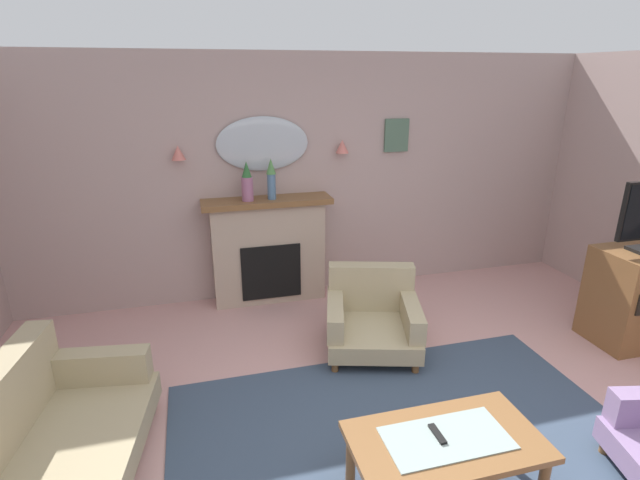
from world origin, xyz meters
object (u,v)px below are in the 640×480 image
Objects in this scene: coffee_table at (446,446)px; floral_couch at (33,458)px; fireplace at (269,251)px; armchair_near_fireplace at (372,316)px; wall_sconce_left at (178,153)px; mantel_vase_centre at (271,178)px; framed_picture at (396,135)px; tv_remote at (437,434)px; tv_cabinet at (638,296)px; mantel_vase_left at (247,183)px; wall_mirror at (263,144)px; wall_sconce_right at (342,146)px.

floral_couch is (-2.29, 0.59, -0.06)m from coffee_table.
floral_couch is (-1.75, -2.34, -0.25)m from fireplace.
wall_sconce_left is at bearing 140.88° from armchair_near_fireplace.
framed_picture is at bearing 7.08° from mantel_vase_centre.
tv_remote is at bearing 145.25° from coffee_table.
floral_couch is 4.95m from tv_cabinet.
fireplace reaches higher than armchair_near_fireplace.
framed_picture is (1.70, 0.18, 0.40)m from mantel_vase_left.
wall_mirror reaches higher than fireplace.
wall_sconce_right is (0.80, 0.12, 0.27)m from mantel_vase_centre.
framed_picture reaches higher than floral_couch.
armchair_near_fireplace is (-0.10, -1.30, -1.35)m from wall_sconce_right.
wall_sconce_right is 3.29m from coffee_table.
armchair_near_fireplace is at bearing 167.56° from tv_cabinet.
fireplace is 3.62m from tv_cabinet.
tv_remote is at bearing -80.69° from wall_mirror.
floral_couch is (-0.90, -2.43, -1.34)m from wall_sconce_left.
wall_sconce_right is 0.08× the size of floral_couch.
mantel_vase_centre is 2.66× the size of tv_remote.
wall_mirror reaches higher than tv_remote.
fireplace is at bearing 8.06° from mantel_vase_left.
fireplace is at bearing 150.47° from mantel_vase_centre.
wall_sconce_left is at bearing 69.68° from floral_couch.
floral_couch is (-1.55, -2.31, -1.03)m from mantel_vase_left.
wall_sconce_right reaches higher than mantel_vase_centre.
tv_remote is (0.50, -2.90, -0.12)m from fireplace.
mantel_vase_left is at bearing 128.79° from armchair_near_fireplace.
wall_sconce_right is at bearing -174.73° from framed_picture.
tv_cabinet is (4.02, -1.83, -1.21)m from wall_sconce_left.
framed_picture is 2.84m from tv_cabinet.
coffee_table is (-0.96, -3.08, -1.37)m from framed_picture.
mantel_vase_left is at bearing -173.96° from framed_picture.
wall_sconce_right is at bearing -3.37° from wall_mirror.
floral_couch is at bearing -123.88° from mantel_vase_left.
mantel_vase_centre is 0.95m from wall_sconce_left.
tv_cabinet is at bearing -28.81° from fireplace.
tv_remote is at bearing -156.62° from tv_cabinet.
wall_sconce_right reaches higher than floral_couch.
mantel_vase_centre is 3.04× the size of wall_sconce_right.
fireplace reaches higher than tv_cabinet.
wall_sconce_right is 0.13× the size of coffee_table.
tv_remote is at bearing -80.25° from fireplace.
tv_cabinet is at bearing -24.54° from wall_sconce_left.
armchair_near_fireplace is at bearing -60.99° from wall_mirror.
mantel_vase_left is at bearing 103.67° from tv_remote.
tv_remote reaches higher than coffee_table.
wall_mirror is at bearing 100.02° from coffee_table.
fireplace is 1.45m from armchair_near_fireplace.
wall_sconce_right reaches higher than coffee_table.
mantel_vase_left is 1.13× the size of framed_picture.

